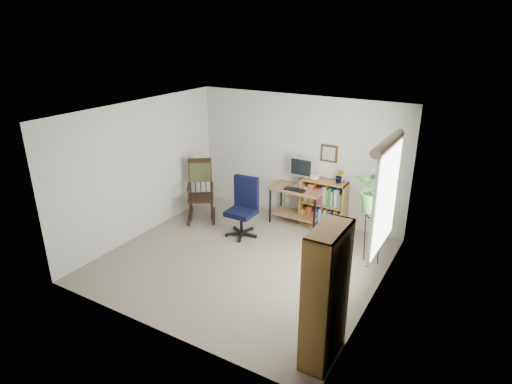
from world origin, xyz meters
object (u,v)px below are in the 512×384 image
Objects in this scene: tall_bookshelf at (326,296)px; office_chair at (241,208)px; desk at (297,206)px; low_bookshelf at (323,204)px; rocking_chair at (200,190)px.

office_chair is at bearing 138.96° from tall_bookshelf.
desk is 1.08× the size of low_bookshelf.
tall_bookshelf is at bearing -60.02° from desk.
office_chair reaches higher than desk.
office_chair reaches higher than low_bookshelf.
office_chair is 0.67× the size of tall_bookshelf.
office_chair is 1.19× the size of low_bookshelf.
desk is at bearing 119.98° from tall_bookshelf.
desk is 0.84× the size of rocking_chair.
tall_bookshelf is (3.50, -2.35, 0.22)m from rocking_chair.
desk is 3.59m from tall_bookshelf.
rocking_chair is (-1.72, -0.74, 0.24)m from desk.
low_bookshelf is at bearing 112.17° from tall_bookshelf.
office_chair is (-0.63, -0.98, 0.19)m from desk.
desk is at bearing -12.18° from rocking_chair.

